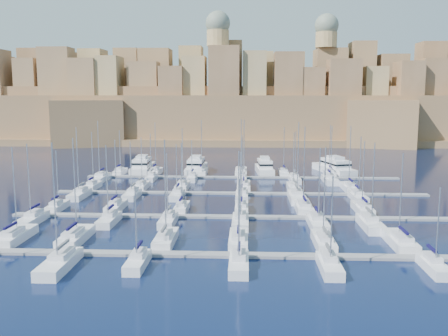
{
  "coord_description": "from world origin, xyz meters",
  "views": [
    {
      "loc": [
        1.46,
        -101.1,
        22.45
      ],
      "look_at": [
        -3.51,
        6.0,
        6.58
      ],
      "focal_mm": 40.0,
      "sensor_mm": 36.0,
      "label": 1
    }
  ],
  "objects_px": {
    "sailboat_0": "(15,236)",
    "sailboat_4": "(324,241)",
    "motor_yacht_a": "(142,166)",
    "motor_yacht_b": "(196,166)",
    "motor_yacht_d": "(334,167)",
    "sailboat_2": "(166,239)",
    "motor_yacht_c": "(265,167)"
  },
  "relations": [
    {
      "from": "sailboat_4",
      "to": "motor_yacht_c",
      "type": "bearing_deg",
      "value": 95.38
    },
    {
      "from": "motor_yacht_a",
      "to": "sailboat_0",
      "type": "bearing_deg",
      "value": -94.26
    },
    {
      "from": "sailboat_4",
      "to": "motor_yacht_c",
      "type": "height_order",
      "value": "sailboat_4"
    },
    {
      "from": "motor_yacht_d",
      "to": "motor_yacht_b",
      "type": "bearing_deg",
      "value": -178.79
    },
    {
      "from": "sailboat_0",
      "to": "sailboat_4",
      "type": "relative_size",
      "value": 0.98
    },
    {
      "from": "sailboat_4",
      "to": "motor_yacht_a",
      "type": "xyz_separation_m",
      "value": [
        -42.01,
        70.12,
        0.97
      ]
    },
    {
      "from": "motor_yacht_c",
      "to": "motor_yacht_d",
      "type": "distance_m",
      "value": 20.26
    },
    {
      "from": "sailboat_0",
      "to": "sailboat_2",
      "type": "xyz_separation_m",
      "value": [
        23.43,
        -0.37,
        0.01
      ]
    },
    {
      "from": "motor_yacht_a",
      "to": "motor_yacht_b",
      "type": "relative_size",
      "value": 1.02
    },
    {
      "from": "motor_yacht_c",
      "to": "motor_yacht_b",
      "type": "bearing_deg",
      "value": 176.66
    },
    {
      "from": "motor_yacht_a",
      "to": "motor_yacht_b",
      "type": "bearing_deg",
      "value": -0.41
    },
    {
      "from": "sailboat_0",
      "to": "motor_yacht_d",
      "type": "distance_m",
      "value": 93.1
    },
    {
      "from": "sailboat_2",
      "to": "motor_yacht_d",
      "type": "bearing_deg",
      "value": 62.11
    },
    {
      "from": "motor_yacht_d",
      "to": "sailboat_4",
      "type": "bearing_deg",
      "value": -100.94
    },
    {
      "from": "motor_yacht_a",
      "to": "motor_yacht_c",
      "type": "xyz_separation_m",
      "value": [
        35.53,
        -1.27,
        -0.0
      ]
    },
    {
      "from": "sailboat_0",
      "to": "sailboat_2",
      "type": "height_order",
      "value": "sailboat_2"
    },
    {
      "from": "sailboat_0",
      "to": "motor_yacht_a",
      "type": "bearing_deg",
      "value": 85.74
    },
    {
      "from": "sailboat_0",
      "to": "motor_yacht_d",
      "type": "xyz_separation_m",
      "value": [
        60.89,
        70.42,
        0.97
      ]
    },
    {
      "from": "motor_yacht_a",
      "to": "motor_yacht_b",
      "type": "distance_m",
      "value": 15.78
    },
    {
      "from": "sailboat_4",
      "to": "motor_yacht_d",
      "type": "distance_m",
      "value": 72.16
    },
    {
      "from": "sailboat_4",
      "to": "motor_yacht_a",
      "type": "bearing_deg",
      "value": 120.93
    },
    {
      "from": "sailboat_0",
      "to": "sailboat_2",
      "type": "bearing_deg",
      "value": -0.91
    },
    {
      "from": "motor_yacht_b",
      "to": "motor_yacht_c",
      "type": "relative_size",
      "value": 1.15
    },
    {
      "from": "sailboat_2",
      "to": "motor_yacht_c",
      "type": "height_order",
      "value": "sailboat_2"
    },
    {
      "from": "sailboat_2",
      "to": "motor_yacht_d",
      "type": "height_order",
      "value": "sailboat_2"
    },
    {
      "from": "sailboat_0",
      "to": "sailboat_4",
      "type": "bearing_deg",
      "value": -0.52
    },
    {
      "from": "motor_yacht_b",
      "to": "motor_yacht_d",
      "type": "xyz_separation_m",
      "value": [
        39.92,
        0.84,
        -0.0
      ]
    },
    {
      "from": "sailboat_2",
      "to": "motor_yacht_d",
      "type": "relative_size",
      "value": 0.84
    },
    {
      "from": "motor_yacht_a",
      "to": "sailboat_4",
      "type": "bearing_deg",
      "value": -59.07
    },
    {
      "from": "sailboat_4",
      "to": "motor_yacht_c",
      "type": "distance_m",
      "value": 69.16
    },
    {
      "from": "motor_yacht_a",
      "to": "sailboat_2",
      "type": "bearing_deg",
      "value": -75.41
    },
    {
      "from": "motor_yacht_c",
      "to": "motor_yacht_d",
      "type": "xyz_separation_m",
      "value": [
        20.17,
        2.0,
        0.0
      ]
    }
  ]
}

